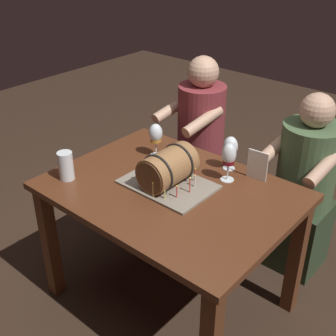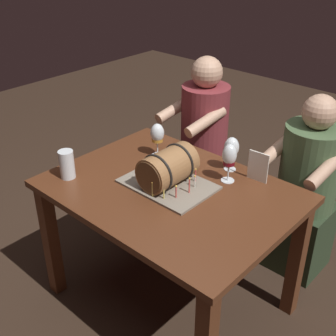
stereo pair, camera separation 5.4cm
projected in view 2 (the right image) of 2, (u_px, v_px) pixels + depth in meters
ground_plane at (170, 298)px, 2.57m from camera, size 8.00×8.00×0.00m
dining_table at (170, 208)px, 2.26m from camera, size 1.21×0.90×0.75m
barrel_cake at (168, 170)px, 2.18m from camera, size 0.45×0.32×0.20m
wine_glass_amber at (157, 134)px, 2.45m from camera, size 0.08×0.08×0.19m
wine_glass_empty at (232, 148)px, 2.31m from camera, size 0.08×0.08×0.19m
wine_glass_red at (229, 157)px, 2.20m from camera, size 0.07×0.07×0.21m
beer_pint at (67, 166)px, 2.27m from camera, size 0.08×0.08×0.15m
menu_card at (258, 167)px, 2.23m from camera, size 0.11×0.02×0.16m
person_seated_left at (203, 152)px, 3.02m from camera, size 0.39×0.48×1.20m
person_seated_right at (305, 194)px, 2.58m from camera, size 0.40×0.48×1.13m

